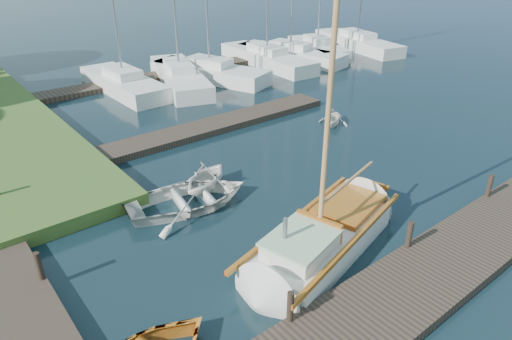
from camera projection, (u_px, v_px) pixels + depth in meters
ground at (256, 201)px, 15.69m from camera, size 160.00×160.00×0.00m
near_dock at (405, 292)px, 11.44m from camera, size 18.00×2.20×0.30m
far_dock at (203, 129)px, 21.26m from camera, size 14.00×1.60×0.30m
pontoon at (226, 64)px, 32.33m from camera, size 30.00×1.60×0.30m
mooring_post_1 at (290, 306)px, 10.22m from camera, size 0.16×0.16×0.80m
mooring_post_2 at (409, 234)px, 12.72m from camera, size 0.16×0.16×0.80m
mooring_post_3 at (489, 186)px, 15.22m from camera, size 0.16×0.16×0.80m
mooring_post_4 at (39, 266)px, 11.48m from camera, size 0.16×0.16×0.80m
sailboat at (325, 238)px, 13.14m from camera, size 7.41×3.68×9.83m
tender_a at (188, 196)px, 15.15m from camera, size 4.61×3.67×0.85m
tender_b at (206, 174)px, 16.10m from camera, size 3.05×2.91×1.25m
tender_d at (333, 115)px, 21.92m from camera, size 2.33×2.23×0.96m
marina_boat_1 at (123, 82)px, 26.70m from camera, size 2.36×7.65×10.84m
marina_boat_2 at (179, 75)px, 28.04m from camera, size 4.81×8.93×10.26m
marina_boat_3 at (210, 71)px, 28.93m from camera, size 4.86×8.23×12.35m
marina_boat_4 at (267, 57)px, 32.37m from camera, size 2.82×9.09×10.65m
marina_boat_5 at (291, 53)px, 33.40m from camera, size 4.24×8.68×11.80m
marina_boat_6 at (317, 47)px, 35.27m from camera, size 4.40×7.12×10.30m
marina_boat_7 at (357, 41)px, 37.28m from camera, size 4.10×9.41×12.50m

